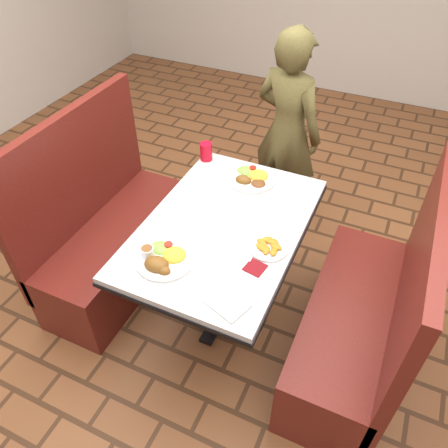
{
  "coord_description": "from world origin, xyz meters",
  "views": [
    {
      "loc": [
        0.72,
        -1.57,
        2.29
      ],
      "look_at": [
        0.0,
        0.0,
        0.75
      ],
      "focal_mm": 35.0,
      "sensor_mm": 36.0,
      "label": 1
    }
  ],
  "objects_px": {
    "red_tumbler": "(206,151)",
    "diner_person": "(287,132)",
    "booth_bench_right": "(359,323)",
    "booth_bench_left": "(113,238)",
    "near_dinner_plate": "(163,257)",
    "plantain_plate": "(268,247)",
    "dining_table": "(224,237)",
    "far_dinner_plate": "(252,176)"
  },
  "relations": [
    {
      "from": "dining_table",
      "to": "near_dinner_plate",
      "type": "height_order",
      "value": "near_dinner_plate"
    },
    {
      "from": "booth_bench_left",
      "to": "plantain_plate",
      "type": "relative_size",
      "value": 6.01
    },
    {
      "from": "red_tumbler",
      "to": "booth_bench_right",
      "type": "bearing_deg",
      "value": -24.07
    },
    {
      "from": "plantain_plate",
      "to": "diner_person",
      "type": "bearing_deg",
      "value": 103.73
    },
    {
      "from": "diner_person",
      "to": "plantain_plate",
      "type": "xyz_separation_m",
      "value": [
        0.29,
        -1.18,
        0.04
      ]
    },
    {
      "from": "dining_table",
      "to": "red_tumbler",
      "type": "distance_m",
      "value": 0.65
    },
    {
      "from": "diner_person",
      "to": "far_dinner_plate",
      "type": "relative_size",
      "value": 5.04
    },
    {
      "from": "plantain_plate",
      "to": "red_tumbler",
      "type": "xyz_separation_m",
      "value": [
        -0.64,
        0.59,
        0.05
      ]
    },
    {
      "from": "near_dinner_plate",
      "to": "red_tumbler",
      "type": "xyz_separation_m",
      "value": [
        -0.21,
        0.88,
        0.03
      ]
    },
    {
      "from": "far_dinner_plate",
      "to": "dining_table",
      "type": "bearing_deg",
      "value": -88.1
    },
    {
      "from": "booth_bench_right",
      "to": "red_tumbler",
      "type": "distance_m",
      "value": 1.36
    },
    {
      "from": "near_dinner_plate",
      "to": "red_tumbler",
      "type": "relative_size",
      "value": 2.48
    },
    {
      "from": "near_dinner_plate",
      "to": "plantain_plate",
      "type": "distance_m",
      "value": 0.52
    },
    {
      "from": "near_dinner_plate",
      "to": "diner_person",
      "type": "bearing_deg",
      "value": 84.4
    },
    {
      "from": "dining_table",
      "to": "plantain_plate",
      "type": "xyz_separation_m",
      "value": [
        0.28,
        -0.08,
        0.11
      ]
    },
    {
      "from": "diner_person",
      "to": "plantain_plate",
      "type": "relative_size",
      "value": 7.26
    },
    {
      "from": "far_dinner_plate",
      "to": "red_tumbler",
      "type": "relative_size",
      "value": 2.5
    },
    {
      "from": "near_dinner_plate",
      "to": "far_dinner_plate",
      "type": "bearing_deg",
      "value": 80.1
    },
    {
      "from": "red_tumbler",
      "to": "diner_person",
      "type": "bearing_deg",
      "value": 58.99
    },
    {
      "from": "dining_table",
      "to": "diner_person",
      "type": "relative_size",
      "value": 0.84
    },
    {
      "from": "plantain_plate",
      "to": "far_dinner_plate",
      "type": "bearing_deg",
      "value": 119.76
    },
    {
      "from": "diner_person",
      "to": "plantain_plate",
      "type": "bearing_deg",
      "value": 121.65
    },
    {
      "from": "dining_table",
      "to": "booth_bench_left",
      "type": "relative_size",
      "value": 1.01
    },
    {
      "from": "far_dinner_plate",
      "to": "plantain_plate",
      "type": "relative_size",
      "value": 1.44
    },
    {
      "from": "dining_table",
      "to": "diner_person",
      "type": "height_order",
      "value": "diner_person"
    },
    {
      "from": "near_dinner_plate",
      "to": "far_dinner_plate",
      "type": "distance_m",
      "value": 0.81
    },
    {
      "from": "booth_bench_left",
      "to": "near_dinner_plate",
      "type": "xyz_separation_m",
      "value": [
        0.64,
        -0.37,
        0.45
      ]
    },
    {
      "from": "near_dinner_plate",
      "to": "plantain_plate",
      "type": "relative_size",
      "value": 1.43
    },
    {
      "from": "diner_person",
      "to": "far_dinner_plate",
      "type": "bearing_deg",
      "value": 107.57
    },
    {
      "from": "booth_bench_right",
      "to": "red_tumbler",
      "type": "xyz_separation_m",
      "value": [
        -1.16,
        0.52,
        0.48
      ]
    },
    {
      "from": "dining_table",
      "to": "far_dinner_plate",
      "type": "height_order",
      "value": "far_dinner_plate"
    },
    {
      "from": "plantain_plate",
      "to": "red_tumbler",
      "type": "bearing_deg",
      "value": 137.01
    },
    {
      "from": "booth_bench_left",
      "to": "diner_person",
      "type": "xyz_separation_m",
      "value": [
        0.79,
        1.1,
        0.4
      ]
    },
    {
      "from": "diner_person",
      "to": "near_dinner_plate",
      "type": "bearing_deg",
      "value": 102.32
    },
    {
      "from": "booth_bench_right",
      "to": "far_dinner_plate",
      "type": "distance_m",
      "value": 1.02
    },
    {
      "from": "dining_table",
      "to": "booth_bench_left",
      "type": "xyz_separation_m",
      "value": [
        -0.8,
        0.0,
        -0.32
      ]
    },
    {
      "from": "booth_bench_left",
      "to": "far_dinner_plate",
      "type": "relative_size",
      "value": 4.17
    },
    {
      "from": "booth_bench_right",
      "to": "diner_person",
      "type": "relative_size",
      "value": 0.83
    },
    {
      "from": "diner_person",
      "to": "far_dinner_plate",
      "type": "xyz_separation_m",
      "value": [
        -0.0,
        -0.67,
        0.05
      ]
    },
    {
      "from": "booth_bench_left",
      "to": "near_dinner_plate",
      "type": "distance_m",
      "value": 0.87
    },
    {
      "from": "diner_person",
      "to": "red_tumbler",
      "type": "bearing_deg",
      "value": 76.91
    },
    {
      "from": "dining_table",
      "to": "red_tumbler",
      "type": "bearing_deg",
      "value": 124.82
    }
  ]
}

